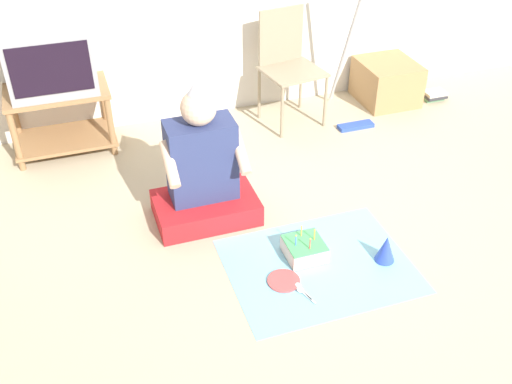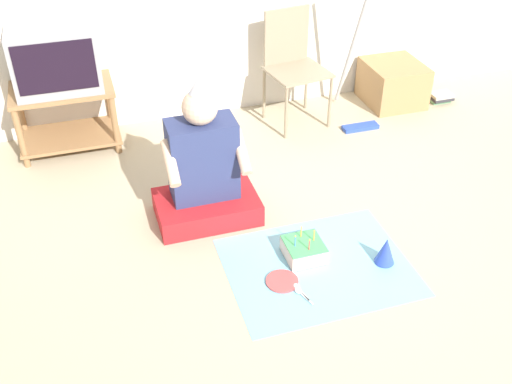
# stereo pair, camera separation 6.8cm
# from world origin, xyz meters

# --- Properties ---
(ground_plane) EXTENTS (16.00, 16.00, 0.00)m
(ground_plane) POSITION_xyz_m (0.00, 0.00, 0.00)
(ground_plane) COLOR tan
(tv_stand) EXTENTS (0.70, 0.44, 0.47)m
(tv_stand) POSITION_xyz_m (-1.53, 2.01, 0.28)
(tv_stand) COLOR #997047
(tv_stand) RESTS_ON ground_plane
(tv) EXTENTS (0.56, 0.43, 0.43)m
(tv) POSITION_xyz_m (-1.53, 2.01, 0.69)
(tv) COLOR #99999E
(tv) RESTS_ON tv_stand
(folding_chair) EXTENTS (0.48, 0.46, 0.85)m
(folding_chair) POSITION_xyz_m (0.15, 1.95, 0.49)
(folding_chair) COLOR gray
(folding_chair) RESTS_ON ground_plane
(cardboard_box_stack) EXTENTS (0.44, 0.47, 0.33)m
(cardboard_box_stack) POSITION_xyz_m (1.04, 1.97, 0.17)
(cardboard_box_stack) COLOR #A87F51
(cardboard_box_stack) RESTS_ON ground_plane
(dust_mop) EXTENTS (0.28, 0.53, 1.28)m
(dust_mop) POSITION_xyz_m (0.60, 1.75, 0.38)
(dust_mop) COLOR #2D4CB2
(dust_mop) RESTS_ON ground_plane
(book_pile) EXTENTS (0.18, 0.15, 0.07)m
(book_pile) POSITION_xyz_m (1.43, 1.85, 0.04)
(book_pile) COLOR #60936B
(book_pile) RESTS_ON ground_plane
(person_seated) EXTENTS (0.61, 0.40, 0.91)m
(person_seated) POSITION_xyz_m (-0.79, 0.92, 0.31)
(person_seated) COLOR red
(person_seated) RESTS_ON ground_plane
(party_cloth) EXTENTS (1.01, 0.79, 0.01)m
(party_cloth) POSITION_xyz_m (-0.31, 0.26, 0.00)
(party_cloth) COLOR #7FC6E0
(party_cloth) RESTS_ON ground_plane
(birthday_cake) EXTENTS (0.21, 0.21, 0.17)m
(birthday_cake) POSITION_xyz_m (-0.36, 0.36, 0.05)
(birthday_cake) COLOR #F4E0C6
(birthday_cake) RESTS_ON party_cloth
(party_hat_blue) EXTENTS (0.11, 0.11, 0.16)m
(party_hat_blue) POSITION_xyz_m (0.06, 0.18, 0.09)
(party_hat_blue) COLOR blue
(party_hat_blue) RESTS_ON party_cloth
(paper_plate) EXTENTS (0.18, 0.18, 0.01)m
(paper_plate) POSITION_xyz_m (-0.54, 0.20, 0.01)
(paper_plate) COLOR #D84C4C
(paper_plate) RESTS_ON party_cloth
(plastic_spoon_near) EXTENTS (0.05, 0.14, 0.01)m
(plastic_spoon_near) POSITION_xyz_m (-0.48, 0.12, 0.01)
(plastic_spoon_near) COLOR white
(plastic_spoon_near) RESTS_ON party_cloth
(plastic_spoon_far) EXTENTS (0.06, 0.14, 0.01)m
(plastic_spoon_far) POSITION_xyz_m (-0.48, 0.09, 0.01)
(plastic_spoon_far) COLOR white
(plastic_spoon_far) RESTS_ON party_cloth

